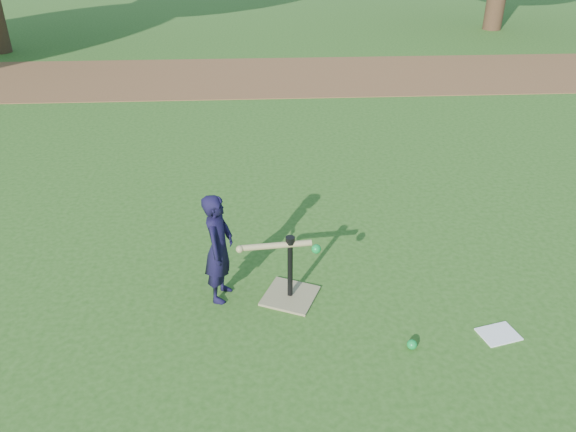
{
  "coord_description": "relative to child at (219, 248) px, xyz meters",
  "views": [
    {
      "loc": [
        -0.11,
        -3.72,
        3.03
      ],
      "look_at": [
        0.15,
        0.55,
        0.65
      ],
      "focal_mm": 35.0,
      "sensor_mm": 36.0,
      "label": 1
    }
  ],
  "objects": [
    {
      "name": "dirt_strip",
      "position": [
        0.44,
        7.19,
        -0.49
      ],
      "size": [
        24.0,
        3.0,
        0.01
      ],
      "primitive_type": "cube",
      "color": "brown",
      "rests_on": "ground"
    },
    {
      "name": "ground",
      "position": [
        0.44,
        -0.31,
        -0.5
      ],
      "size": [
        80.0,
        80.0,
        0.0
      ],
      "primitive_type": "plane",
      "color": "#285116",
      "rests_on": "ground"
    },
    {
      "name": "swing_action",
      "position": [
        0.52,
        -0.09,
        0.05
      ],
      "size": [
        0.7,
        0.17,
        0.08
      ],
      "color": "tan",
      "rests_on": "ground"
    },
    {
      "name": "child",
      "position": [
        0.0,
        0.0,
        0.0
      ],
      "size": [
        0.32,
        0.41,
        0.99
      ],
      "primitive_type": "imported",
      "rotation": [
        0.0,
        0.0,
        1.33
      ],
      "color": "black",
      "rests_on": "ground"
    },
    {
      "name": "clipboard",
      "position": [
        2.24,
        -0.65,
        -0.49
      ],
      "size": [
        0.35,
        0.3,
        0.01
      ],
      "primitive_type": "cube",
      "rotation": [
        0.0,
        0.0,
        0.25
      ],
      "color": "white",
      "rests_on": "ground"
    },
    {
      "name": "batting_tee",
      "position": [
        0.6,
        -0.05,
        -0.39
      ],
      "size": [
        0.57,
        0.57,
        0.61
      ],
      "color": "#8F815B",
      "rests_on": "ground"
    },
    {
      "name": "wiffle_ball_ground",
      "position": [
        1.5,
        -0.77,
        -0.46
      ],
      "size": [
        0.08,
        0.08,
        0.08
      ],
      "primitive_type": "sphere",
      "color": "#0C8A33",
      "rests_on": "ground"
    }
  ]
}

